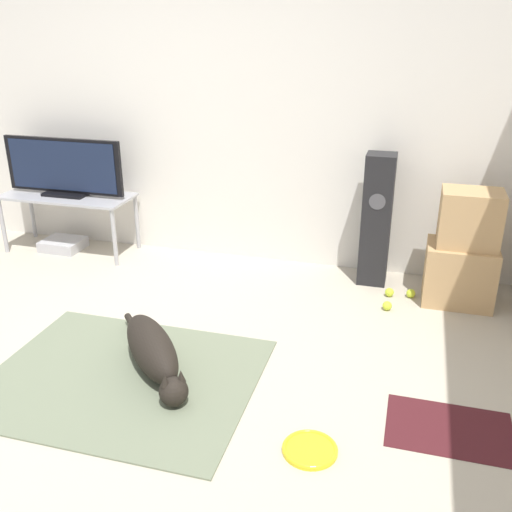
{
  "coord_description": "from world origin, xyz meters",
  "views": [
    {
      "loc": [
        1.66,
        -2.34,
        1.9
      ],
      "look_at": [
        0.71,
        1.05,
        0.45
      ],
      "focal_mm": 40.0,
      "sensor_mm": 36.0,
      "label": 1
    }
  ],
  "objects_px": {
    "tv": "(63,168)",
    "tennis_ball_by_boxes": "(387,306)",
    "cardboard_box_upper": "(470,219)",
    "game_console": "(63,244)",
    "frisbee": "(310,449)",
    "tv_stand": "(68,202)",
    "tennis_ball_loose_on_carpet": "(389,292)",
    "cardboard_box_lower": "(459,274)",
    "dog": "(153,351)",
    "tennis_ball_near_speaker": "(411,293)",
    "floor_speaker": "(376,220)"
  },
  "relations": [
    {
      "from": "tennis_ball_near_speaker",
      "to": "tennis_ball_loose_on_carpet",
      "type": "bearing_deg",
      "value": -170.76
    },
    {
      "from": "tv_stand",
      "to": "tennis_ball_near_speaker",
      "type": "relative_size",
      "value": 17.32
    },
    {
      "from": "tennis_ball_by_boxes",
      "to": "tennis_ball_loose_on_carpet",
      "type": "relative_size",
      "value": 1.0
    },
    {
      "from": "dog",
      "to": "cardboard_box_upper",
      "type": "bearing_deg",
      "value": 39.45
    },
    {
      "from": "game_console",
      "to": "frisbee",
      "type": "bearing_deg",
      "value": -36.97
    },
    {
      "from": "tv_stand",
      "to": "tennis_ball_loose_on_carpet",
      "type": "relative_size",
      "value": 17.32
    },
    {
      "from": "floor_speaker",
      "to": "game_console",
      "type": "relative_size",
      "value": 2.92
    },
    {
      "from": "frisbee",
      "to": "tennis_ball_loose_on_carpet",
      "type": "distance_m",
      "value": 1.82
    },
    {
      "from": "frisbee",
      "to": "tv_stand",
      "type": "height_order",
      "value": "tv_stand"
    },
    {
      "from": "tennis_ball_by_boxes",
      "to": "game_console",
      "type": "relative_size",
      "value": 0.19
    },
    {
      "from": "cardboard_box_lower",
      "to": "tv_stand",
      "type": "xyz_separation_m",
      "value": [
        -3.27,
        0.14,
        0.23
      ]
    },
    {
      "from": "cardboard_box_upper",
      "to": "tennis_ball_near_speaker",
      "type": "bearing_deg",
      "value": -173.49
    },
    {
      "from": "tennis_ball_near_speaker",
      "to": "frisbee",
      "type": "bearing_deg",
      "value": -102.84
    },
    {
      "from": "frisbee",
      "to": "tennis_ball_near_speaker",
      "type": "xyz_separation_m",
      "value": [
        0.42,
        1.83,
        0.02
      ]
    },
    {
      "from": "cardboard_box_lower",
      "to": "tv",
      "type": "relative_size",
      "value": 0.45
    },
    {
      "from": "cardboard_box_lower",
      "to": "cardboard_box_upper",
      "type": "xyz_separation_m",
      "value": [
        0.02,
        0.01,
        0.42
      ]
    },
    {
      "from": "cardboard_box_upper",
      "to": "tennis_ball_loose_on_carpet",
      "type": "relative_size",
      "value": 6.23
    },
    {
      "from": "dog",
      "to": "game_console",
      "type": "distance_m",
      "value": 2.25
    },
    {
      "from": "cardboard_box_upper",
      "to": "frisbee",
      "type": "bearing_deg",
      "value": -112.01
    },
    {
      "from": "cardboard_box_upper",
      "to": "tennis_ball_by_boxes",
      "type": "bearing_deg",
      "value": -149.53
    },
    {
      "from": "cardboard_box_upper",
      "to": "tennis_ball_near_speaker",
      "type": "height_order",
      "value": "cardboard_box_upper"
    },
    {
      "from": "cardboard_box_upper",
      "to": "tennis_ball_loose_on_carpet",
      "type": "height_order",
      "value": "cardboard_box_upper"
    },
    {
      "from": "frisbee",
      "to": "tennis_ball_loose_on_carpet",
      "type": "bearing_deg",
      "value": 81.74
    },
    {
      "from": "tv_stand",
      "to": "tennis_ball_near_speaker",
      "type": "xyz_separation_m",
      "value": [
        2.95,
        -0.16,
        -0.42
      ]
    },
    {
      "from": "cardboard_box_upper",
      "to": "game_console",
      "type": "distance_m",
      "value": 3.44
    },
    {
      "from": "floor_speaker",
      "to": "game_console",
      "type": "distance_m",
      "value": 2.78
    },
    {
      "from": "cardboard_box_lower",
      "to": "tennis_ball_by_boxes",
      "type": "xyz_separation_m",
      "value": [
        -0.48,
        -0.28,
        -0.19
      ]
    },
    {
      "from": "frisbee",
      "to": "game_console",
      "type": "relative_size",
      "value": 0.77
    },
    {
      "from": "game_console",
      "to": "tv",
      "type": "bearing_deg",
      "value": 8.55
    },
    {
      "from": "tv",
      "to": "tennis_ball_by_boxes",
      "type": "bearing_deg",
      "value": -8.55
    },
    {
      "from": "tennis_ball_loose_on_carpet",
      "to": "game_console",
      "type": "height_order",
      "value": "game_console"
    },
    {
      "from": "tv",
      "to": "tennis_ball_near_speaker",
      "type": "bearing_deg",
      "value": -3.25
    },
    {
      "from": "cardboard_box_lower",
      "to": "floor_speaker",
      "type": "xyz_separation_m",
      "value": [
        -0.63,
        0.19,
        0.29
      ]
    },
    {
      "from": "cardboard_box_upper",
      "to": "tv",
      "type": "height_order",
      "value": "tv"
    },
    {
      "from": "frisbee",
      "to": "tv_stand",
      "type": "relative_size",
      "value": 0.23
    },
    {
      "from": "tennis_ball_near_speaker",
      "to": "tennis_ball_loose_on_carpet",
      "type": "xyz_separation_m",
      "value": [
        -0.15,
        -0.03,
        0.0
      ]
    },
    {
      "from": "tennis_ball_loose_on_carpet",
      "to": "cardboard_box_upper",
      "type": "bearing_deg",
      "value": 7.38
    },
    {
      "from": "dog",
      "to": "frisbee",
      "type": "height_order",
      "value": "dog"
    },
    {
      "from": "frisbee",
      "to": "cardboard_box_lower",
      "type": "bearing_deg",
      "value": 68.35
    },
    {
      "from": "cardboard_box_lower",
      "to": "cardboard_box_upper",
      "type": "bearing_deg",
      "value": 31.53
    },
    {
      "from": "cardboard_box_lower",
      "to": "tv",
      "type": "bearing_deg",
      "value": 177.55
    },
    {
      "from": "cardboard_box_lower",
      "to": "floor_speaker",
      "type": "bearing_deg",
      "value": 163.2
    },
    {
      "from": "tv_stand",
      "to": "tv",
      "type": "height_order",
      "value": "tv"
    },
    {
      "from": "tennis_ball_loose_on_carpet",
      "to": "dog",
      "type": "bearing_deg",
      "value": -132.47
    },
    {
      "from": "floor_speaker",
      "to": "tennis_ball_by_boxes",
      "type": "height_order",
      "value": "floor_speaker"
    },
    {
      "from": "floor_speaker",
      "to": "tv",
      "type": "height_order",
      "value": "floor_speaker"
    },
    {
      "from": "cardboard_box_lower",
      "to": "tennis_ball_loose_on_carpet",
      "type": "xyz_separation_m",
      "value": [
        -0.47,
        -0.05,
        -0.19
      ]
    },
    {
      "from": "cardboard_box_lower",
      "to": "dog",
      "type": "bearing_deg",
      "value": -140.48
    },
    {
      "from": "tv_stand",
      "to": "tv",
      "type": "distance_m",
      "value": 0.3
    },
    {
      "from": "cardboard_box_upper",
      "to": "tennis_ball_by_boxes",
      "type": "xyz_separation_m",
      "value": [
        -0.49,
        -0.29,
        -0.6
      ]
    }
  ]
}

